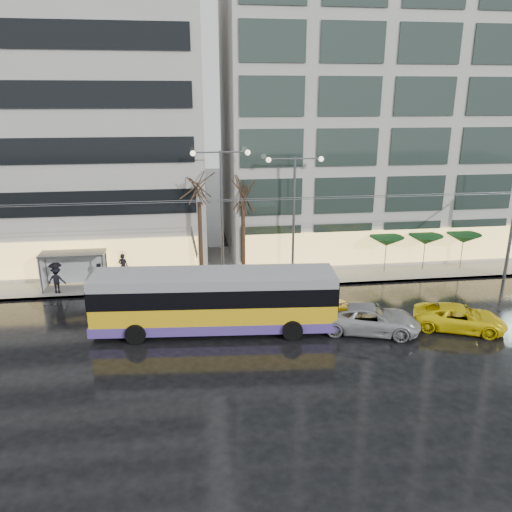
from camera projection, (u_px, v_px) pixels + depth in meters
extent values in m
plane|color=black|center=(199.00, 358.00, 24.97)|extent=(140.00, 140.00, 0.00)
cube|color=gray|center=(220.00, 266.00, 38.42)|extent=(80.00, 10.00, 0.15)
cube|color=slate|center=(225.00, 289.00, 33.74)|extent=(80.00, 0.10, 0.15)
cube|color=#A9A8A2|center=(417.00, 95.00, 41.47)|extent=(32.00, 14.00, 25.00)
cube|color=gold|center=(215.00, 311.00, 27.67)|extent=(13.35, 3.77, 1.65)
cube|color=#513A91|center=(215.00, 320.00, 27.84)|extent=(13.39, 3.82, 0.55)
cube|color=black|center=(214.00, 291.00, 27.30)|extent=(13.37, 3.80, 0.99)
cube|color=gray|center=(214.00, 278.00, 27.07)|extent=(13.35, 3.77, 0.55)
cube|color=black|center=(334.00, 291.00, 27.69)|extent=(0.26, 2.52, 1.43)
cube|color=black|center=(92.00, 296.00, 27.01)|extent=(0.26, 2.52, 1.43)
cylinder|color=black|center=(287.00, 310.00, 29.37)|extent=(1.12, 0.47, 1.10)
cylinder|color=black|center=(292.00, 330.00, 26.76)|extent=(1.12, 0.47, 1.10)
cylinder|color=black|center=(144.00, 313.00, 28.94)|extent=(1.12, 0.47, 1.10)
cylinder|color=black|center=(136.00, 334.00, 26.33)|extent=(1.12, 0.47, 1.10)
cylinder|color=#595B60|center=(194.00, 245.00, 27.52)|extent=(0.39, 4.08, 2.89)
cylinder|color=#595B60|center=(195.00, 242.00, 28.04)|extent=(0.39, 4.08, 2.89)
cylinder|color=#595B60|center=(511.00, 232.00, 34.71)|extent=(0.24, 0.24, 7.00)
cylinder|color=#595B60|center=(210.00, 202.00, 28.46)|extent=(42.00, 0.04, 0.04)
cylinder|color=#595B60|center=(209.00, 200.00, 28.93)|extent=(42.00, 0.04, 0.04)
cube|color=#595B60|center=(72.00, 253.00, 33.09)|extent=(4.20, 1.60, 0.12)
cube|color=silver|center=(77.00, 268.00, 34.13)|extent=(4.00, 0.05, 2.20)
cube|color=white|center=(43.00, 272.00, 33.21)|extent=(0.10, 1.40, 2.20)
cylinder|color=#595B60|center=(40.00, 276.00, 32.55)|extent=(0.10, 0.10, 2.40)
cylinder|color=#595B60|center=(46.00, 269.00, 33.87)|extent=(0.10, 0.10, 2.40)
cylinder|color=#595B60|center=(103.00, 273.00, 33.06)|extent=(0.10, 0.10, 2.40)
cylinder|color=#595B60|center=(107.00, 266.00, 34.38)|extent=(0.10, 0.10, 2.40)
cylinder|color=#595B60|center=(222.00, 218.00, 34.01)|extent=(0.18, 0.18, 9.00)
cylinder|color=#595B60|center=(207.00, 152.00, 32.56)|extent=(1.80, 0.10, 0.10)
cylinder|color=#595B60|center=(234.00, 152.00, 32.79)|extent=(1.80, 0.10, 0.10)
sphere|color=#FFF2CC|center=(193.00, 153.00, 32.46)|extent=(0.36, 0.36, 0.36)
sphere|color=#FFF2CC|center=(248.00, 153.00, 32.91)|extent=(0.36, 0.36, 0.36)
cylinder|color=#595B60|center=(294.00, 219.00, 34.72)|extent=(0.18, 0.18, 8.50)
cylinder|color=#595B60|center=(282.00, 159.00, 33.34)|extent=(1.80, 0.10, 0.10)
cylinder|color=#595B60|center=(308.00, 158.00, 33.57)|extent=(1.80, 0.10, 0.10)
sphere|color=#FFF2CC|center=(269.00, 160.00, 33.24)|extent=(0.36, 0.36, 0.36)
sphere|color=#FFF2CC|center=(321.00, 159.00, 33.70)|extent=(0.36, 0.36, 0.36)
cylinder|color=black|center=(201.00, 242.00, 34.52)|extent=(0.28, 0.28, 5.60)
cylinder|color=black|center=(243.00, 244.00, 35.20)|extent=(0.28, 0.28, 4.90)
cylinder|color=#595B60|center=(385.00, 257.00, 36.74)|extent=(0.06, 0.06, 2.20)
cone|color=#113E18|center=(386.00, 241.00, 36.38)|extent=(2.50, 2.50, 0.70)
cylinder|color=#595B60|center=(424.00, 255.00, 37.12)|extent=(0.06, 0.06, 2.20)
cone|color=#113E18|center=(425.00, 240.00, 36.76)|extent=(2.50, 2.50, 0.70)
cylinder|color=#595B60|center=(462.00, 254.00, 37.50)|extent=(0.06, 0.06, 2.20)
cone|color=#113E18|center=(464.00, 238.00, 37.14)|extent=(2.50, 2.50, 0.70)
imported|color=#F7B60D|center=(338.00, 313.00, 28.69)|extent=(4.03, 1.73, 1.29)
imported|color=yellow|center=(459.00, 318.00, 27.95)|extent=(5.44, 3.96, 1.38)
imported|color=#9D9CA0|center=(370.00, 319.00, 27.66)|extent=(5.96, 4.01, 1.52)
imported|color=black|center=(123.00, 267.00, 35.04)|extent=(0.81, 0.64, 1.94)
imported|color=#CD446D|center=(122.00, 256.00, 34.80)|extent=(1.19, 1.20, 0.88)
imported|color=black|center=(99.00, 276.00, 33.50)|extent=(1.07, 0.99, 1.75)
imported|color=black|center=(57.00, 280.00, 32.71)|extent=(1.27, 0.87, 1.81)
imported|color=black|center=(55.00, 268.00, 32.45)|extent=(0.96, 0.96, 0.72)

